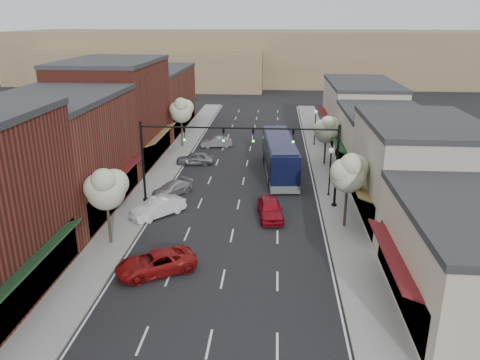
% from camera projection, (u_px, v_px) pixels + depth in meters
% --- Properties ---
extents(ground, '(160.00, 160.00, 0.00)m').
position_uv_depth(ground, '(229.00, 248.00, 32.07)').
color(ground, black).
rests_on(ground, ground).
extents(sidewalk_left, '(2.80, 73.00, 0.15)m').
position_uv_depth(sidewalk_left, '(168.00, 165.00, 50.08)').
color(sidewalk_left, gray).
rests_on(sidewalk_left, ground).
extents(sidewalk_right, '(2.80, 73.00, 0.15)m').
position_uv_depth(sidewalk_right, '(326.00, 168.00, 48.87)').
color(sidewalk_right, gray).
rests_on(sidewalk_right, ground).
extents(curb_left, '(0.25, 73.00, 0.17)m').
position_uv_depth(curb_left, '(181.00, 165.00, 49.98)').
color(curb_left, gray).
rests_on(curb_left, ground).
extents(curb_right, '(0.25, 73.00, 0.17)m').
position_uv_depth(curb_right, '(313.00, 168.00, 48.97)').
color(curb_right, gray).
rests_on(curb_right, ground).
extents(bldg_left_midnear, '(10.14, 14.10, 9.40)m').
position_uv_depth(bldg_left_midnear, '(59.00, 155.00, 37.22)').
color(bldg_left_midnear, brown).
rests_on(bldg_left_midnear, ground).
extents(bldg_left_midfar, '(10.14, 14.10, 10.90)m').
position_uv_depth(bldg_left_midfar, '(115.00, 112.00, 50.16)').
color(bldg_left_midfar, maroon).
rests_on(bldg_left_midfar, ground).
extents(bldg_left_far, '(10.14, 18.10, 8.40)m').
position_uv_depth(bldg_left_far, '(153.00, 99.00, 65.64)').
color(bldg_left_far, brown).
rests_on(bldg_left_far, ground).
extents(bldg_right_near, '(9.14, 12.10, 5.90)m').
position_uv_depth(bldg_right_near, '(477.00, 261.00, 24.48)').
color(bldg_right_near, '#C2B29A').
rests_on(bldg_right_near, ground).
extents(bldg_right_midnear, '(9.14, 12.10, 7.90)m').
position_uv_depth(bldg_right_midnear, '(416.00, 172.00, 35.45)').
color(bldg_right_midnear, '#B0A597').
rests_on(bldg_right_midnear, ground).
extents(bldg_right_midfar, '(9.14, 12.10, 6.40)m').
position_uv_depth(bldg_right_midfar, '(382.00, 142.00, 47.00)').
color(bldg_right_midfar, '#C2B29A').
rests_on(bldg_right_midfar, ground).
extents(bldg_right_far, '(9.14, 16.10, 7.40)m').
position_uv_depth(bldg_right_far, '(360.00, 111.00, 60.02)').
color(bldg_right_far, '#B0A597').
rests_on(bldg_right_far, ground).
extents(hill_far, '(120.00, 30.00, 12.00)m').
position_uv_depth(hill_far, '(265.00, 56.00, 114.87)').
color(hill_far, '#7A6647').
rests_on(hill_far, ground).
extents(hill_near, '(50.00, 20.00, 8.00)m').
position_uv_depth(hill_near, '(153.00, 69.00, 106.03)').
color(hill_near, '#7A6647').
rests_on(hill_near, ground).
extents(signal_mast_right, '(8.22, 0.46, 7.00)m').
position_uv_depth(signal_mast_right, '(308.00, 153.00, 37.68)').
color(signal_mast_right, black).
rests_on(signal_mast_right, ground).
extents(signal_mast_left, '(8.22, 0.46, 7.00)m').
position_uv_depth(signal_mast_left, '(170.00, 150.00, 38.49)').
color(signal_mast_left, black).
rests_on(signal_mast_left, ground).
extents(tree_right_near, '(2.85, 2.65, 5.95)m').
position_uv_depth(tree_right_near, '(349.00, 172.00, 33.72)').
color(tree_right_near, '#47382B').
rests_on(tree_right_near, ground).
extents(tree_right_far, '(2.85, 2.65, 5.43)m').
position_uv_depth(tree_right_far, '(327.00, 129.00, 48.95)').
color(tree_right_far, '#47382B').
rests_on(tree_right_far, ground).
extents(tree_left_near, '(2.85, 2.65, 5.69)m').
position_uv_depth(tree_left_near, '(106.00, 188.00, 31.23)').
color(tree_left_near, '#47382B').
rests_on(tree_left_near, ground).
extents(tree_left_far, '(2.85, 2.65, 6.13)m').
position_uv_depth(tree_left_far, '(181.00, 110.00, 55.59)').
color(tree_left_far, '#47382B').
rests_on(tree_left_far, ground).
extents(lamp_post_near, '(0.44, 0.44, 4.44)m').
position_uv_depth(lamp_post_near, '(331.00, 164.00, 40.41)').
color(lamp_post_near, black).
rests_on(lamp_post_near, ground).
extents(lamp_post_far, '(0.44, 0.44, 4.44)m').
position_uv_depth(lamp_post_far, '(315.00, 122.00, 56.90)').
color(lamp_post_far, black).
rests_on(lamp_post_far, ground).
extents(coach_bus, '(3.75, 12.37, 3.72)m').
position_uv_depth(coach_bus, '(279.00, 156.00, 46.58)').
color(coach_bus, black).
rests_on(coach_bus, ground).
extents(red_hatchback, '(2.38, 4.74, 1.55)m').
position_uv_depth(red_hatchback, '(270.00, 209.00, 36.72)').
color(red_hatchback, maroon).
rests_on(red_hatchback, ground).
extents(parked_car_a, '(5.44, 4.43, 1.38)m').
position_uv_depth(parked_car_a, '(156.00, 263.00, 28.78)').
color(parked_car_a, maroon).
rests_on(parked_car_a, ground).
extents(parked_car_b, '(4.21, 4.45, 1.50)m').
position_uv_depth(parked_car_b, '(158.00, 207.00, 37.06)').
color(parked_car_b, white).
rests_on(parked_car_b, ground).
extents(parked_car_c, '(3.75, 4.24, 1.18)m').
position_uv_depth(parked_car_c, '(172.00, 189.00, 41.58)').
color(parked_car_c, '#A09FA5').
rests_on(parked_car_c, ground).
extents(parked_car_d, '(4.16, 2.07, 1.36)m').
position_uv_depth(parked_car_d, '(195.00, 158.00, 50.22)').
color(parked_car_d, slate).
rests_on(parked_car_d, ground).
extents(parked_car_e, '(4.02, 2.16, 1.26)m').
position_uv_depth(parked_car_e, '(216.00, 142.00, 57.05)').
color(parked_car_e, '#949499').
rests_on(parked_car_e, ground).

